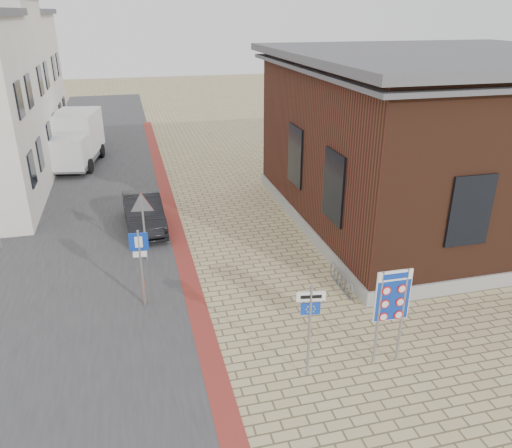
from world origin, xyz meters
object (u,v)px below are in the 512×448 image
essen_sign (310,318)px  parking_sign (140,256)px  sedan (144,212)px  bollard (144,289)px  border_sign (392,298)px  box_truck (75,139)px

essen_sign → parking_sign: bearing=141.0°
essen_sign → parking_sign: 5.57m
sedan → bollard: bearing=-96.1°
essen_sign → parking_sign: essen_sign is taller
sedan → border_sign: border_sign is taller
box_truck → parking_sign: (2.97, -16.22, 0.19)m
box_truck → bollard: (2.97, -16.13, -0.99)m
essen_sign → border_sign: bearing=8.6°
sedan → box_truck: 10.77m
border_sign → essen_sign: bearing=-179.9°
box_truck → parking_sign: 16.49m
box_truck → border_sign: bearing=-57.5°
box_truck → bollard: box_truck is taller
box_truck → bollard: 16.43m
border_sign → parking_sign: border_sign is taller
parking_sign → essen_sign: bearing=-43.3°
sedan → parking_sign: size_ratio=1.67×
sedan → essen_sign: (3.38, -10.17, 0.98)m
border_sign → essen_sign: size_ratio=1.05×
parking_sign → bollard: parking_sign is taller
sedan → bollard: (-0.30, -5.91, -0.18)m
box_truck → bollard: size_ratio=5.82×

